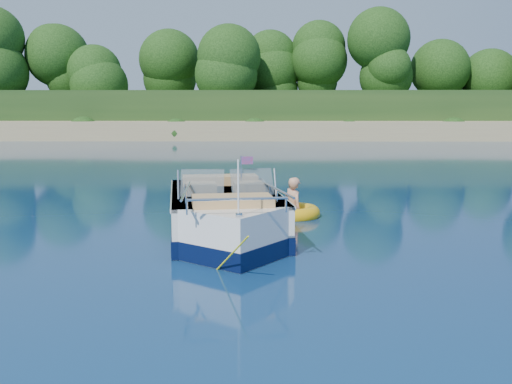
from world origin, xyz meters
The scene contains 6 objects.
ground centered at (0.00, 0.00, 0.00)m, with size 160.00×160.00×0.00m, color #0A1A49.
shoreline centered at (0.00, 63.77, 0.98)m, with size 170.00×59.00×6.00m.
treeline centered at (0.04, 41.01, 5.55)m, with size 150.00×7.12×8.19m.
motorboat centered at (-0.04, 1.37, 0.40)m, with size 2.78×6.13×2.05m.
tow_tube centered at (1.43, 3.67, 0.09)m, with size 1.70×1.70×0.36m.
boy centered at (1.42, 3.71, 0.00)m, with size 0.57×0.37×1.56m, color tan.
Camera 1 is at (0.67, -9.95, 2.64)m, focal length 40.00 mm.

